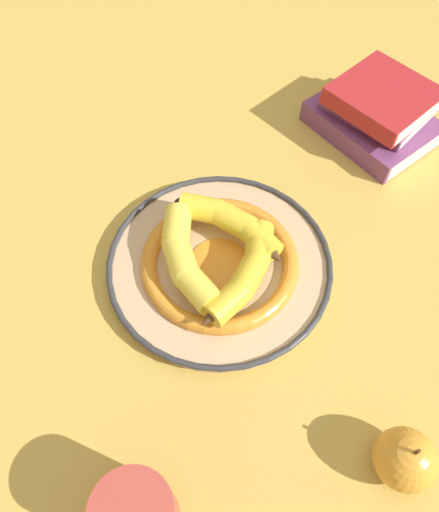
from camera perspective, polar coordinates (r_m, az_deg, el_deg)
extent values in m
plane|color=gold|center=(0.75, -3.33, -0.65)|extent=(2.80, 2.80, 0.00)
cylinder|color=tan|center=(0.74, 0.00, -1.18)|extent=(0.32, 0.32, 0.02)
torus|color=orange|center=(0.73, 0.00, -0.67)|extent=(0.23, 0.23, 0.02)
cylinder|color=orange|center=(0.73, 0.00, -0.79)|extent=(0.09, 0.09, 0.00)
torus|color=#333338|center=(0.73, 0.00, -0.75)|extent=(0.33, 0.33, 0.01)
cylinder|color=yellow|center=(0.71, 4.76, 1.72)|extent=(0.07, 0.06, 0.04)
cylinder|color=yellow|center=(0.73, 1.53, 4.14)|extent=(0.07, 0.07, 0.04)
cylinder|color=yellow|center=(0.74, -2.35, 5.48)|extent=(0.06, 0.07, 0.04)
sphere|color=yellow|center=(0.72, 3.37, 3.17)|extent=(0.04, 0.04, 0.04)
sphere|color=yellow|center=(0.74, -0.28, 5.09)|extent=(0.04, 0.04, 0.04)
cone|color=#472D19|center=(0.70, 6.18, 0.22)|extent=(0.04, 0.04, 0.03)
sphere|color=black|center=(0.75, -4.39, 5.86)|extent=(0.02, 0.02, 0.02)
cylinder|color=yellow|center=(0.72, -4.88, 3.38)|extent=(0.07, 0.05, 0.04)
cylinder|color=yellow|center=(0.69, -4.50, -0.32)|extent=(0.06, 0.05, 0.04)
cylinder|color=yellow|center=(0.67, -2.43, -3.89)|extent=(0.07, 0.06, 0.04)
sphere|color=yellow|center=(0.71, -5.10, 1.53)|extent=(0.04, 0.04, 0.04)
sphere|color=yellow|center=(0.68, -3.87, -2.24)|extent=(0.04, 0.04, 0.04)
cone|color=#472D19|center=(0.74, -4.66, 5.15)|extent=(0.04, 0.04, 0.03)
sphere|color=black|center=(0.66, -0.93, -5.59)|extent=(0.02, 0.02, 0.02)
cylinder|color=gold|center=(0.66, 0.71, -5.47)|extent=(0.06, 0.07, 0.04)
cylinder|color=gold|center=(0.68, 3.38, -2.15)|extent=(0.07, 0.06, 0.04)
cylinder|color=gold|center=(0.71, 4.56, 1.49)|extent=(0.06, 0.05, 0.04)
sphere|color=gold|center=(0.67, 2.39, -3.98)|extent=(0.04, 0.04, 0.04)
sphere|color=gold|center=(0.69, 4.34, -0.39)|extent=(0.04, 0.04, 0.04)
cone|color=#472D19|center=(0.65, -1.02, -7.00)|extent=(0.04, 0.04, 0.03)
sphere|color=black|center=(0.73, 4.78, 3.28)|extent=(0.02, 0.02, 0.02)
cube|color=#753D70|center=(0.95, 16.97, 14.35)|extent=(0.25, 0.23, 0.04)
cube|color=white|center=(0.95, 17.20, 14.17)|extent=(0.24, 0.21, 0.03)
cube|color=#753D70|center=(0.94, 17.72, 16.15)|extent=(0.21, 0.20, 0.02)
cube|color=white|center=(0.94, 17.93, 16.03)|extent=(0.20, 0.19, 0.02)
cube|color=#AD2328|center=(0.92, 18.26, 16.86)|extent=(0.20, 0.20, 0.03)
cube|color=white|center=(0.92, 18.45, 16.73)|extent=(0.19, 0.19, 0.03)
sphere|color=gold|center=(0.65, 20.42, -20.94)|extent=(0.07, 0.07, 0.07)
cylinder|color=#4C3319|center=(0.61, 21.67, -20.07)|extent=(0.00, 0.00, 0.01)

